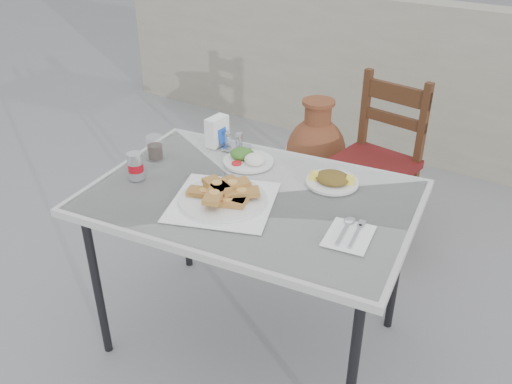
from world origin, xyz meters
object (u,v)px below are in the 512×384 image
Objects in this scene: salad_chopped_plate at (332,179)px; soda_can at (136,166)px; cola_glass at (155,149)px; napkin_holder at (217,131)px; condiment_caddy at (236,144)px; terracotta_urn at (316,155)px; chair at (376,161)px; pide_plate at (223,194)px; salad_rice_plate at (248,158)px; cafe_table at (251,205)px.

soda_can is at bearing -148.80° from salad_chopped_plate.
salad_chopped_plate is at bearing 16.82° from cola_glass.
condiment_caddy is at bearing 5.39° from napkin_holder.
chair is at bearing -22.05° from terracotta_urn.
napkin_holder is at bearing 176.73° from salad_chopped_plate.
soda_can reaches higher than pide_plate.
condiment_caddy is at bearing 175.33° from salad_chopped_plate.
cola_glass reaches higher than salad_chopped_plate.
napkin_holder is 1.05× the size of condiment_caddy.
salad_rice_plate is 1.71× the size of condiment_caddy.
napkin_holder reaches higher than cafe_table.
napkin_holder is at bearing 129.90° from pide_plate.
terracotta_urn is at bearing 106.72° from cafe_table.
chair is at bearing 64.72° from condiment_caddy.
chair is (-0.14, 0.89, -0.32)m from salad_chopped_plate.
soda_can is (-0.31, -0.40, 0.04)m from salad_rice_plate.
cafe_table reaches higher than terracotta_urn.
salad_rice_plate reaches higher than terracotta_urn.
napkin_holder is 1.19m from terracotta_urn.
cafe_table is at bearing -87.50° from chair.
terracotta_urn is at bearing 95.69° from condiment_caddy.
soda_can is at bearing -110.61° from condiment_caddy.
salad_chopped_plate is 1.60× the size of napkin_holder.
cafe_table is 1.18m from chair.
cola_glass is 1.35m from chair.
soda_can is 0.84× the size of napkin_holder.
salad_rice_plate is 1.02m from chair.
napkin_holder is at bearing 143.57° from cafe_table.
salad_chopped_plate is 0.65m from napkin_holder.
pide_plate is (-0.05, -0.12, 0.09)m from cafe_table.
salad_chopped_plate is 0.85m from soda_can.
condiment_caddy reaches higher than cafe_table.
salad_chopped_plate reaches higher than cafe_table.
condiment_caddy is (-0.13, 0.08, 0.01)m from salad_rice_plate.
terracotta_urn is (0.15, 1.34, -0.53)m from cola_glass.
cola_glass is 0.80× the size of condiment_caddy.
chair reaches higher than cafe_table.
salad_chopped_plate is at bearing 52.95° from pide_plate.
salad_rice_plate is at bearing 52.08° from soda_can.
condiment_caddy is 0.99m from chair.
cola_glass reaches higher than condiment_caddy.
cola_glass is at bearing -152.28° from salad_rice_plate.
salad_chopped_plate is 1.37m from terracotta_urn.
napkin_holder reaches higher than terracotta_urn.
cola_glass reaches higher than pide_plate.
terracotta_urn is (-0.65, 1.09, -0.50)m from salad_chopped_plate.
salad_rice_plate is at bearing -98.93° from chair.
cafe_table is 6.25× the size of salad_rice_plate.
cafe_table is 12.08× the size of soda_can.
soda_can is 0.21m from cola_glass.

